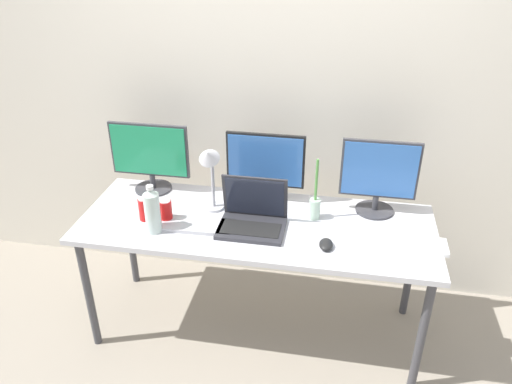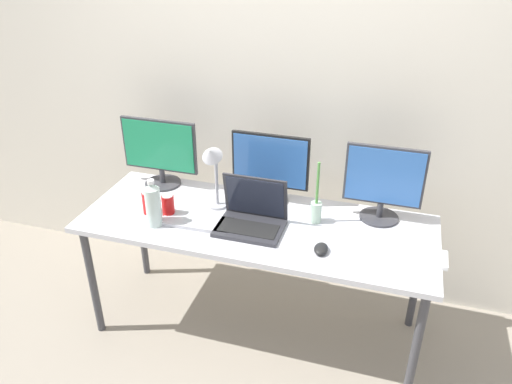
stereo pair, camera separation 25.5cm
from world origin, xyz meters
TOP-DOWN VIEW (x-y plane):
  - ground_plane at (0.00, 0.00)m, footprint 16.00×16.00m
  - wall_back at (0.00, 0.59)m, footprint 7.00×0.08m
  - work_desk at (0.00, 0.00)m, footprint 1.87×0.69m
  - monitor_left at (-0.66, 0.25)m, footprint 0.46×0.22m
  - monitor_center at (0.01, 0.24)m, footprint 0.43×0.21m
  - monitor_right at (0.62, 0.22)m, footprint 0.41×0.21m
  - laptop_silver at (-0.01, -0.05)m, footprint 0.34×0.25m
  - keyboard_main at (0.76, -0.08)m, footprint 0.39×0.15m
  - keyboard_aux at (-0.29, -0.11)m, footprint 0.38×0.16m
  - mouse_by_keyboard at (0.38, -0.17)m, footprint 0.07×0.10m
  - water_bottle at (-0.50, -0.18)m, footprint 0.08×0.08m
  - soda_can_near_keyboard at (-0.58, -0.08)m, footprint 0.07×0.07m
  - soda_can_by_laptop at (-0.47, -0.08)m, footprint 0.07×0.07m
  - bamboo_vase at (0.30, 0.10)m, footprint 0.06×0.06m
  - desk_lamp at (-0.25, 0.06)m, footprint 0.11×0.18m

SIDE VIEW (x-z plane):
  - ground_plane at x=0.00m, z-range 0.00..0.00m
  - work_desk at x=0.00m, z-range 0.31..1.05m
  - keyboard_main at x=0.76m, z-range 0.74..0.76m
  - keyboard_aux at x=-0.29m, z-range 0.74..0.76m
  - mouse_by_keyboard at x=0.38m, z-range 0.74..0.77m
  - laptop_silver at x=-0.01m, z-range 0.67..0.93m
  - soda_can_near_keyboard at x=-0.58m, z-range 0.74..0.87m
  - soda_can_by_laptop at x=-0.47m, z-range 0.74..0.87m
  - bamboo_vase at x=0.30m, z-range 0.64..0.99m
  - water_bottle at x=-0.50m, z-range 0.73..0.99m
  - monitor_center at x=0.01m, z-range 0.75..1.16m
  - monitor_left at x=-0.66m, z-range 0.75..1.16m
  - monitor_right at x=0.62m, z-range 0.75..1.16m
  - desk_lamp at x=-0.25m, z-range 0.81..1.21m
  - wall_back at x=0.00m, z-range 0.00..2.60m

